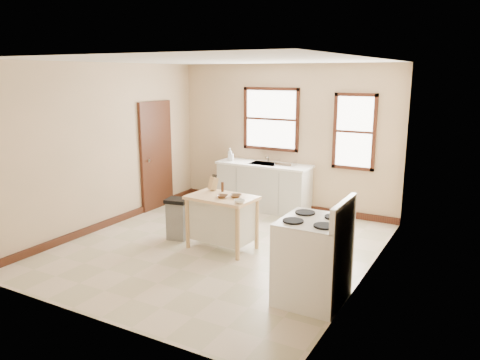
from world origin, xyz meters
name	(u,v)px	position (x,y,z in m)	size (l,w,h in m)	color
floor	(218,247)	(0.00, 0.00, 0.00)	(5.00, 5.00, 0.00)	beige
ceiling	(216,60)	(0.00, 0.00, 2.80)	(5.00, 5.00, 0.00)	white
wall_back	(285,138)	(0.00, 2.50, 1.40)	(4.50, 0.04, 2.80)	tan
wall_left	(105,147)	(-2.25, 0.00, 1.40)	(0.04, 5.00, 2.80)	tan
wall_right	(370,173)	(2.25, 0.00, 1.40)	(0.04, 5.00, 2.80)	tan
window_main	(271,119)	(-0.30, 2.48, 1.75)	(1.17, 0.06, 1.22)	#38130F
window_side	(354,132)	(1.35, 2.48, 1.60)	(0.77, 0.06, 1.37)	#38130F
door_left	(156,155)	(-2.21, 1.30, 1.05)	(0.06, 0.90, 2.10)	#38130F
baseboard_back	(283,205)	(0.00, 2.47, 0.06)	(4.50, 0.04, 0.12)	#38130F
baseboard_left	(111,222)	(-2.22, 0.00, 0.06)	(0.04, 5.00, 0.12)	#38130F
sink_counter	(264,186)	(-0.30, 2.20, 0.46)	(1.86, 0.62, 0.92)	beige
faucet	(268,156)	(-0.30, 2.38, 1.03)	(0.03, 0.03, 0.22)	silver
soap_bottle_a	(230,154)	(-1.03, 2.14, 1.05)	(0.10, 0.10, 0.25)	#B2B2B2
soap_bottle_b	(231,156)	(-1.00, 2.12, 1.02)	(0.09, 0.09, 0.20)	#B2B2B2
dish_rack	(286,163)	(0.15, 2.21, 0.97)	(0.36, 0.27, 0.09)	silver
kitchen_island	(222,222)	(0.08, 0.00, 0.41)	(1.01, 0.64, 0.82)	#FECE95
knife_block	(213,184)	(-0.23, 0.24, 0.92)	(0.10, 0.10, 0.20)	tan
pepper_grinder	(222,187)	(-0.06, 0.24, 0.90)	(0.04, 0.04, 0.15)	#442412
bowl_a	(222,196)	(0.13, -0.07, 0.84)	(0.16, 0.16, 0.04)	brown
bowl_b	(236,196)	(0.29, 0.04, 0.84)	(0.18, 0.18, 0.04)	brown
bowl_c	(239,201)	(0.49, -0.20, 0.85)	(0.16, 0.16, 0.05)	white
trash_bin	(178,219)	(-0.76, 0.00, 0.34)	(0.35, 0.29, 0.67)	gray
gas_stove	(313,249)	(1.87, -0.92, 0.63)	(0.79, 0.81, 1.26)	white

